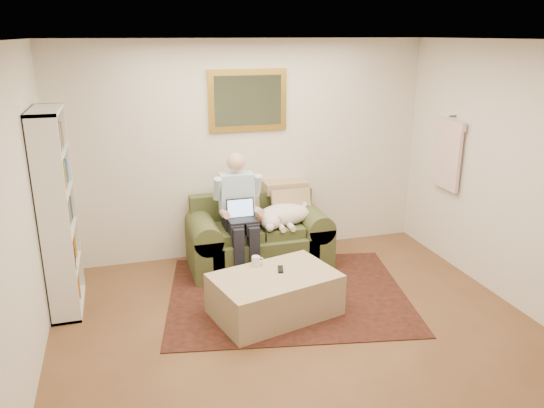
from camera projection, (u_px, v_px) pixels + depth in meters
name	position (u px, v px, depth m)	size (l,w,h in m)	color
room_shell	(307.00, 202.00, 4.44)	(4.51, 5.00, 2.61)	brown
rug	(288.00, 294.00, 5.64)	(2.48, 1.98, 0.01)	black
sofa	(258.00, 242.00, 6.31)	(1.64, 0.83, 0.98)	brown
seated_man	(240.00, 216.00, 5.98)	(0.54, 0.77, 1.38)	#8CC4D8
laptop	(242.00, 215.00, 5.91)	(0.32, 0.25, 0.23)	black
sleeping_dog	(284.00, 215.00, 6.21)	(0.67, 0.42, 0.25)	white
ottoman	(275.00, 295.00, 5.18)	(1.17, 0.74, 0.43)	#D0AD8A
coffee_mug	(256.00, 261.00, 5.30)	(0.08, 0.08, 0.10)	white
tv_remote	(280.00, 269.00, 5.21)	(0.05, 0.15, 0.02)	black
bookshelf	(57.00, 213.00, 5.11)	(0.28, 0.80, 2.00)	white
wall_mirror	(248.00, 101.00, 6.20)	(0.94, 0.04, 0.72)	gold
hanging_shirt	(448.00, 151.00, 6.15)	(0.06, 0.52, 0.90)	beige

